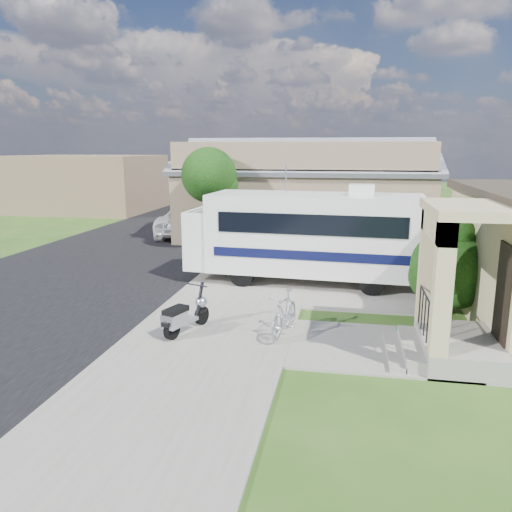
% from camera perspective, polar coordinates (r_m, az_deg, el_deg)
% --- Properties ---
extents(ground, '(120.00, 120.00, 0.00)m').
position_cam_1_polar(ground, '(13.12, 0.13, -7.93)').
color(ground, '#254813').
extents(street_slab, '(9.00, 80.00, 0.02)m').
position_cam_1_polar(street_slab, '(24.58, -12.93, 1.34)').
color(street_slab, black).
rests_on(street_slab, ground).
extents(sidewalk_slab, '(4.00, 80.00, 0.06)m').
position_cam_1_polar(sidewalk_slab, '(22.79, 2.24, 0.85)').
color(sidewalk_slab, slate).
rests_on(sidewalk_slab, ground).
extents(driveway_slab, '(7.00, 6.00, 0.05)m').
position_cam_1_polar(driveway_slab, '(17.22, 7.80, -3.02)').
color(driveway_slab, slate).
rests_on(driveway_slab, ground).
extents(walk_slab, '(4.00, 3.00, 0.05)m').
position_cam_1_polar(walk_slab, '(12.01, 13.67, -10.13)').
color(walk_slab, slate).
rests_on(walk_slab, ground).
extents(warehouse, '(12.50, 8.40, 5.04)m').
position_cam_1_polar(warehouse, '(26.30, 5.73, 6.64)').
color(warehouse, '#7C624D').
rests_on(warehouse, ground).
extents(distant_bldg_far, '(10.00, 8.00, 4.00)m').
position_cam_1_polar(distant_bldg_far, '(39.24, -18.94, 7.89)').
color(distant_bldg_far, brown).
rests_on(distant_bldg_far, ground).
extents(distant_bldg_near, '(8.00, 7.00, 3.20)m').
position_cam_1_polar(distant_bldg_near, '(49.31, -9.97, 8.65)').
color(distant_bldg_near, '#7C624D').
rests_on(distant_bldg_near, ground).
extents(street_tree_a, '(2.44, 2.40, 4.58)m').
position_cam_1_polar(street_tree_a, '(22.02, -5.10, 8.87)').
color(street_tree_a, '#2E2114').
rests_on(street_tree_a, ground).
extents(street_tree_b, '(2.44, 2.40, 4.73)m').
position_cam_1_polar(street_tree_b, '(31.74, -0.17, 10.19)').
color(street_tree_b, '#2E2114').
rests_on(street_tree_b, ground).
extents(street_tree_c, '(2.44, 2.40, 4.42)m').
position_cam_1_polar(street_tree_c, '(40.62, 2.25, 10.22)').
color(street_tree_c, '#2E2114').
rests_on(street_tree_c, ground).
extents(motorhome, '(7.88, 2.88, 3.98)m').
position_cam_1_polar(motorhome, '(16.86, 5.70, 2.56)').
color(motorhome, silver).
rests_on(motorhome, ground).
extents(shrub, '(2.27, 2.17, 2.79)m').
position_cam_1_polar(shrub, '(14.59, 21.41, -0.88)').
color(shrub, '#2E2114').
rests_on(shrub, ground).
extents(scooter, '(0.87, 1.67, 1.13)m').
position_cam_1_polar(scooter, '(12.42, -8.23, -6.79)').
color(scooter, black).
rests_on(scooter, ground).
extents(bicycle, '(0.85, 1.86, 1.08)m').
position_cam_1_polar(bicycle, '(12.21, 3.23, -6.83)').
color(bicycle, '#A8A8AF').
rests_on(bicycle, ground).
extents(pickup_truck, '(3.33, 5.99, 1.59)m').
position_cam_1_polar(pickup_truck, '(26.72, -7.66, 4.10)').
color(pickup_truck, white).
rests_on(pickup_truck, ground).
extents(van, '(3.00, 5.86, 1.63)m').
position_cam_1_polar(van, '(32.92, -4.34, 5.72)').
color(van, white).
rests_on(van, ground).
extents(garden_hose, '(0.38, 0.38, 0.17)m').
position_cam_1_polar(garden_hose, '(12.94, 16.55, -8.35)').
color(garden_hose, '#14672D').
rests_on(garden_hose, ground).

